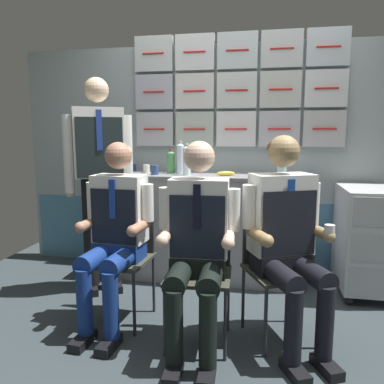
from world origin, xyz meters
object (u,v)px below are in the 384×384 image
object	(u,v)px
crew_member_right	(197,237)
coffee_cup_spare	(133,168)
snack_banana	(226,173)
folding_chair_by_counter	(274,255)
crew_member_standing	(99,165)
water_bottle_clear	(282,165)
folding_chair_right	(200,258)
crew_member_by_counter	(287,231)
service_trolley	(365,237)
folding_chair_left	(126,244)
crew_member_left	(115,227)

from	to	relation	value
crew_member_right	coffee_cup_spare	xyz separation A→B (m)	(-0.89, 1.38, 0.28)
coffee_cup_spare	snack_banana	bearing A→B (deg)	-14.87
folding_chair_by_counter	crew_member_standing	world-z (taller)	crew_member_standing
water_bottle_clear	snack_banana	world-z (taller)	water_bottle_clear
snack_banana	crew_member_standing	bearing A→B (deg)	-158.44
folding_chair_right	crew_member_by_counter	xyz separation A→B (m)	(0.54, -0.00, 0.20)
folding_chair_right	crew_member_standing	distance (m)	1.23
coffee_cup_spare	service_trolley	bearing A→B (deg)	-7.84
water_bottle_clear	coffee_cup_spare	xyz separation A→B (m)	(-1.42, 0.29, -0.07)
service_trolley	folding_chair_left	xyz separation A→B (m)	(-1.81, -0.75, 0.06)
folding_chair_right	folding_chair_by_counter	bearing A→B (deg)	16.62
folding_chair_left	crew_member_left	size ratio (longest dim) A/B	0.67
crew_member_left	coffee_cup_spare	world-z (taller)	crew_member_left
folding_chair_right	crew_member_standing	bearing A→B (deg)	148.42
crew_member_by_counter	water_bottle_clear	xyz separation A→B (m)	(-0.00, 0.93, 0.33)
crew_member_right	water_bottle_clear	bearing A→B (deg)	64.25
service_trolley	crew_member_left	world-z (taller)	crew_member_left
crew_member_left	water_bottle_clear	bearing A→B (deg)	38.67
service_trolley	snack_banana	xyz separation A→B (m)	(-1.16, 0.04, 0.50)
coffee_cup_spare	snack_banana	world-z (taller)	coffee_cup_spare
service_trolley	folding_chair_left	bearing A→B (deg)	-157.57
crew_member_standing	water_bottle_clear	size ratio (longest dim) A/B	7.75
folding_chair_by_counter	coffee_cup_spare	distance (m)	1.80
crew_member_left	snack_banana	world-z (taller)	crew_member_left
folding_chair_by_counter	folding_chair_left	bearing A→B (deg)	177.38
water_bottle_clear	crew_member_left	bearing A→B (deg)	-141.33
crew_member_left	snack_banana	distance (m)	1.18
crew_member_right	crew_member_standing	bearing A→B (deg)	142.12
snack_banana	crew_member_by_counter	bearing A→B (deg)	-63.95
service_trolley	crew_member_by_counter	xyz separation A→B (m)	(-0.69, -0.94, 0.26)
folding_chair_left	water_bottle_clear	world-z (taller)	water_bottle_clear
folding_chair_left	folding_chair_right	xyz separation A→B (m)	(0.58, -0.19, 0.00)
folding_chair_left	folding_chair_right	world-z (taller)	same
crew_member_left	water_bottle_clear	distance (m)	1.49
water_bottle_clear	crew_member_standing	bearing A→B (deg)	-166.54
folding_chair_by_counter	coffee_cup_spare	xyz separation A→B (m)	(-1.35, 1.08, 0.46)
service_trolley	coffee_cup_spare	world-z (taller)	coffee_cup_spare
crew_member_left	snack_banana	xyz separation A→B (m)	(0.66, 0.95, 0.28)
crew_member_left	folding_chair_right	size ratio (longest dim) A/B	1.48
crew_member_by_counter	coffee_cup_spare	distance (m)	1.90
crew_member_by_counter	crew_member_standing	bearing A→B (deg)	158.58
crew_member_right	folding_chair_by_counter	distance (m)	0.58
folding_chair_right	water_bottle_clear	distance (m)	1.20
crew_member_left	crew_member_by_counter	distance (m)	1.13
folding_chair_right	crew_member_right	distance (m)	0.24
folding_chair_right	crew_member_standing	size ratio (longest dim) A/B	0.48
crew_member_left	folding_chair_right	distance (m)	0.62
service_trolley	water_bottle_clear	size ratio (longest dim) A/B	3.89
folding_chair_right	folding_chair_left	bearing A→B (deg)	161.97
service_trolley	coffee_cup_spare	bearing A→B (deg)	172.16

